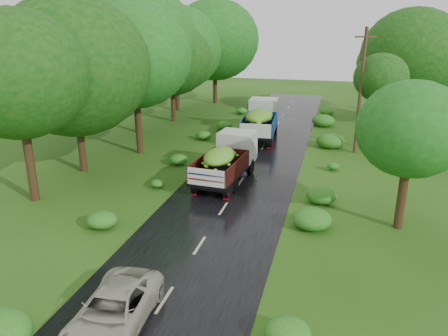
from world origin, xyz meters
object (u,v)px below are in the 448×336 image
(truck_far, at_px, (261,119))
(utility_pole, at_px, (361,91))
(truck_near, at_px, (227,158))
(car, at_px, (113,311))

(truck_far, bearing_deg, utility_pole, -21.04)
(truck_near, height_order, truck_far, truck_far)
(car, bearing_deg, truck_far, 85.19)
(truck_near, height_order, utility_pole, utility_pole)
(truck_near, xyz_separation_m, car, (-0.16, -13.76, -0.84))
(truck_far, distance_m, car, 24.21)
(utility_pole, bearing_deg, car, -132.83)
(truck_far, xyz_separation_m, car, (-0.32, -24.18, -1.00))
(truck_far, relative_size, utility_pole, 0.80)
(car, xyz_separation_m, utility_pole, (7.73, 21.90, 3.90))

